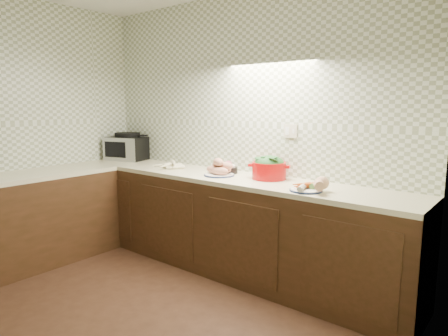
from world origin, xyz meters
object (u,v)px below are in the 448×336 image
Objects in this scene: onion_bowl at (229,169)px; veg_plate at (314,186)px; toaster_oven at (128,147)px; parsnip_pile at (172,165)px; dutch_oven at (269,168)px; sweet_potato_plate at (220,169)px.

veg_plate is (1.00, -0.24, -0.00)m from onion_bowl.
toaster_oven reaches higher than parsnip_pile.
dutch_oven is (0.46, -0.01, 0.06)m from onion_bowl.
dutch_oven is at bearing -15.66° from toaster_oven.
onion_bowl is 1.03m from veg_plate.
onion_bowl reaches higher than veg_plate.
veg_plate is at bearing -43.33° from dutch_oven.
dutch_oven is 0.59m from veg_plate.
sweet_potato_plate is at bearing -20.98° from toaster_oven.
toaster_oven reaches higher than sweet_potato_plate.
toaster_oven is 0.87m from parsnip_pile.
sweet_potato_plate is 0.47m from dutch_oven.
onion_bowl is (1.54, 0.00, -0.11)m from toaster_oven.
veg_plate is (0.54, -0.22, -0.06)m from dutch_oven.
sweet_potato_plate is (1.55, -0.15, -0.09)m from toaster_oven.
dutch_oven is (1.14, 0.09, 0.07)m from parsnip_pile.
sweet_potato_plate reaches higher than onion_bowl.
parsnip_pile is 2.58× the size of onion_bowl.
sweet_potato_plate reaches higher than veg_plate.
dutch_oven is 1.21× the size of veg_plate.
veg_plate is (2.54, -0.23, -0.11)m from toaster_oven.
sweet_potato_plate is (0.69, -0.05, 0.03)m from parsnip_pile.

